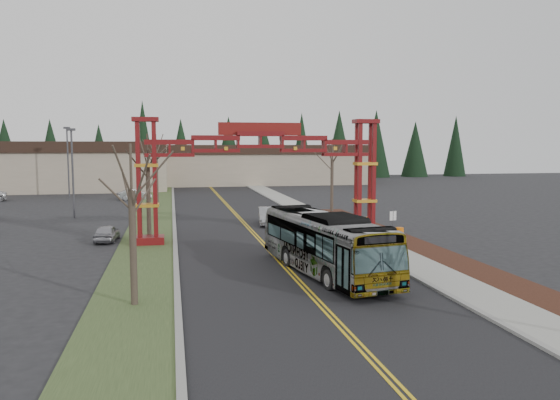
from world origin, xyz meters
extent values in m
plane|color=black|center=(0.00, 0.00, 0.00)|extent=(200.00, 200.00, 0.00)
cube|color=black|center=(0.00, 25.00, 0.01)|extent=(12.00, 110.00, 0.02)
cube|color=gold|center=(-0.12, 25.00, 0.03)|extent=(0.12, 100.00, 0.01)
cube|color=gold|center=(0.12, 25.00, 0.03)|extent=(0.12, 100.00, 0.01)
cube|color=gray|center=(6.15, 25.00, 0.07)|extent=(0.30, 110.00, 0.15)
cube|color=gray|center=(7.60, 25.00, 0.08)|extent=(2.60, 110.00, 0.14)
cube|color=black|center=(10.20, 10.00, 0.06)|extent=(2.60, 50.00, 0.12)
cube|color=#364824|center=(-8.00, 25.00, 0.04)|extent=(4.00, 110.00, 0.08)
cube|color=gray|center=(-6.15, 25.00, 0.07)|extent=(0.30, 110.00, 0.15)
cube|color=#610C12|center=(-8.00, 18.00, 0.30)|extent=(2.20, 1.60, 0.60)
cube|color=#610C12|center=(-8.55, 17.65, 4.60)|extent=(0.28, 0.28, 8.00)
cube|color=#610C12|center=(-7.45, 17.65, 4.60)|extent=(0.28, 0.28, 8.00)
cube|color=#610C12|center=(-8.55, 18.35, 4.60)|extent=(0.28, 0.28, 8.00)
cube|color=#610C12|center=(-7.45, 18.35, 4.60)|extent=(0.28, 0.28, 8.00)
cube|color=gold|center=(-8.00, 18.00, 2.80)|extent=(1.60, 1.10, 0.22)
cube|color=gold|center=(-8.00, 18.00, 5.60)|extent=(1.60, 1.10, 0.22)
cube|color=#610C12|center=(-8.00, 18.00, 8.75)|extent=(1.80, 1.20, 0.30)
cube|color=#610C12|center=(8.00, 18.00, 0.30)|extent=(2.20, 1.60, 0.60)
cube|color=#610C12|center=(7.45, 17.65, 4.60)|extent=(0.28, 0.28, 8.00)
cube|color=#610C12|center=(8.55, 17.65, 4.60)|extent=(0.28, 0.28, 8.00)
cube|color=#610C12|center=(7.45, 18.35, 4.60)|extent=(0.28, 0.28, 8.00)
cube|color=#610C12|center=(8.55, 18.35, 4.60)|extent=(0.28, 0.28, 8.00)
cube|color=gold|center=(8.00, 18.00, 2.80)|extent=(1.60, 1.10, 0.22)
cube|color=gold|center=(8.00, 18.00, 5.60)|extent=(1.60, 1.10, 0.22)
cube|color=#610C12|center=(8.00, 18.00, 8.75)|extent=(1.80, 1.20, 0.30)
cube|color=#610C12|center=(0.00, 18.00, 7.50)|extent=(16.00, 0.90, 1.00)
cube|color=#610C12|center=(0.00, 18.00, 6.60)|extent=(16.00, 0.90, 0.60)
cube|color=maroon|center=(0.00, 18.00, 8.15)|extent=(6.00, 0.25, 0.90)
cube|color=tan|center=(-30.00, 72.00, 3.75)|extent=(46.00, 22.00, 7.50)
cube|color=tan|center=(10.00, 80.00, 3.50)|extent=(38.00, 20.00, 7.00)
cube|color=black|center=(10.00, 69.90, 6.20)|extent=(38.00, 0.40, 1.60)
cone|color=black|center=(-38.00, 92.00, 6.50)|extent=(5.60, 5.60, 13.00)
cylinder|color=#382D26|center=(-38.00, 92.00, 0.80)|extent=(0.80, 0.80, 1.60)
cone|color=black|center=(-29.50, 92.00, 6.50)|extent=(5.60, 5.60, 13.00)
cylinder|color=#382D26|center=(-29.50, 92.00, 0.80)|extent=(0.80, 0.80, 1.60)
cone|color=black|center=(-21.00, 92.00, 6.50)|extent=(5.60, 5.60, 13.00)
cylinder|color=#382D26|center=(-21.00, 92.00, 0.80)|extent=(0.80, 0.80, 1.60)
cone|color=black|center=(-12.50, 92.00, 6.50)|extent=(5.60, 5.60, 13.00)
cylinder|color=#382D26|center=(-12.50, 92.00, 0.80)|extent=(0.80, 0.80, 1.60)
cone|color=black|center=(-4.00, 92.00, 6.50)|extent=(5.60, 5.60, 13.00)
cylinder|color=#382D26|center=(-4.00, 92.00, 0.80)|extent=(0.80, 0.80, 1.60)
cone|color=black|center=(4.50, 92.00, 6.50)|extent=(5.60, 5.60, 13.00)
cylinder|color=#382D26|center=(4.50, 92.00, 0.80)|extent=(0.80, 0.80, 1.60)
cone|color=black|center=(13.00, 92.00, 6.50)|extent=(5.60, 5.60, 13.00)
cylinder|color=#382D26|center=(13.00, 92.00, 0.80)|extent=(0.80, 0.80, 1.60)
cone|color=black|center=(21.50, 92.00, 6.50)|extent=(5.60, 5.60, 13.00)
cylinder|color=#382D26|center=(21.50, 92.00, 0.80)|extent=(0.80, 0.80, 1.60)
cone|color=black|center=(30.00, 92.00, 6.50)|extent=(5.60, 5.60, 13.00)
cylinder|color=#382D26|center=(30.00, 92.00, 0.80)|extent=(0.80, 0.80, 1.60)
cone|color=black|center=(38.50, 92.00, 6.50)|extent=(5.60, 5.60, 13.00)
cylinder|color=#382D26|center=(38.50, 92.00, 0.80)|extent=(0.80, 0.80, 1.60)
cone|color=black|center=(47.00, 92.00, 6.50)|extent=(5.60, 5.60, 13.00)
cylinder|color=#382D26|center=(47.00, 92.00, 0.80)|extent=(0.80, 0.80, 1.60)
cone|color=black|center=(55.50, 92.00, 6.50)|extent=(5.60, 5.60, 13.00)
cylinder|color=#382D26|center=(55.50, 92.00, 0.80)|extent=(0.80, 0.80, 1.60)
imported|color=#9C9EA4|center=(1.80, 7.17, 1.68)|extent=(4.71, 12.33, 3.35)
imported|color=#A5A8AD|center=(1.98, 25.98, 0.76)|extent=(2.15, 4.76, 1.52)
imported|color=#97979D|center=(-11.00, 19.93, 0.62)|extent=(1.75, 3.74, 1.24)
imported|color=#A6AAAD|center=(-11.00, 50.82, 0.68)|extent=(4.34, 2.35, 1.36)
cylinder|color=#382D26|center=(-8.00, 3.03, 2.53)|extent=(0.30, 0.30, 5.07)
cylinder|color=#382D26|center=(-8.00, 3.03, 6.02)|extent=(0.11, 0.11, 2.09)
cylinder|color=#382D26|center=(-8.00, 19.98, 2.85)|extent=(0.32, 0.32, 5.70)
cylinder|color=#382D26|center=(-8.00, 19.98, 6.71)|extent=(0.12, 0.12, 2.21)
cylinder|color=#382D26|center=(-8.00, 44.10, 2.98)|extent=(0.35, 0.35, 5.97)
cylinder|color=#382D26|center=(-8.00, 44.10, 7.06)|extent=(0.13, 0.13, 2.41)
cylinder|color=#382D26|center=(10.00, 33.24, 2.75)|extent=(0.32, 0.32, 5.50)
cylinder|color=#382D26|center=(10.00, 33.24, 6.51)|extent=(0.12, 0.12, 2.21)
cylinder|color=#3F3F44|center=(-15.53, 33.75, 4.18)|extent=(0.19, 0.19, 8.36)
cube|color=#3F3F44|center=(-15.53, 33.75, 8.45)|extent=(0.74, 0.37, 0.23)
cylinder|color=#3F3F44|center=(-19.63, 54.97, 4.56)|extent=(0.20, 0.20, 9.12)
cube|color=#3F3F44|center=(-19.63, 54.97, 9.23)|extent=(0.81, 0.41, 0.25)
cylinder|color=#3F3F44|center=(8.91, 14.72, 1.18)|extent=(0.06, 0.06, 2.36)
cube|color=white|center=(8.91, 14.72, 2.04)|extent=(0.53, 0.17, 0.64)
cylinder|color=orange|center=(9.62, 15.14, 0.56)|extent=(0.58, 0.58, 1.12)
cylinder|color=white|center=(9.62, 15.14, 0.73)|extent=(0.60, 0.60, 0.13)
cylinder|color=white|center=(9.62, 15.14, 0.39)|extent=(0.60, 0.60, 0.13)
cylinder|color=orange|center=(8.73, 20.40, 0.55)|extent=(0.57, 0.57, 1.10)
cylinder|color=white|center=(8.73, 20.40, 0.71)|extent=(0.59, 0.59, 0.13)
cylinder|color=white|center=(8.73, 20.40, 0.38)|extent=(0.59, 0.59, 0.13)
cylinder|color=orange|center=(9.53, 21.01, 0.55)|extent=(0.58, 0.58, 1.11)
cylinder|color=white|center=(9.53, 21.01, 0.72)|extent=(0.60, 0.60, 0.13)
cylinder|color=white|center=(9.53, 21.01, 0.39)|extent=(0.60, 0.60, 0.13)
camera|label=1|loc=(-6.31, -20.98, 7.00)|focal=35.00mm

